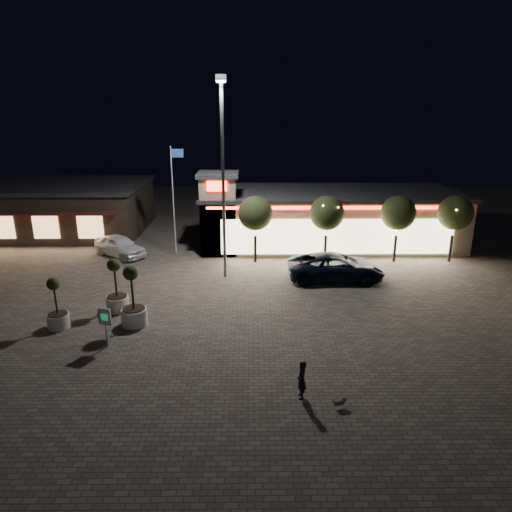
{
  "coord_description": "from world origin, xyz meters",
  "views": [
    {
      "loc": [
        3.75,
        -20.12,
        10.42
      ],
      "look_at": [
        4.0,
        6.0,
        2.04
      ],
      "focal_mm": 32.0,
      "sensor_mm": 36.0,
      "label": 1
    }
  ],
  "objects_px": {
    "white_sedan": "(120,246)",
    "planter_mid": "(134,307)",
    "pickup_truck": "(336,267)",
    "valet_sign": "(105,320)",
    "planter_left": "(57,312)",
    "pedestrian": "(302,380)"
  },
  "relations": [
    {
      "from": "white_sedan",
      "to": "planter_mid",
      "type": "distance_m",
      "value": 12.16
    },
    {
      "from": "pickup_truck",
      "to": "valet_sign",
      "type": "relative_size",
      "value": 3.23
    },
    {
      "from": "white_sedan",
      "to": "planter_mid",
      "type": "relative_size",
      "value": 1.44
    },
    {
      "from": "valet_sign",
      "to": "planter_left",
      "type": "bearing_deg",
      "value": 146.93
    },
    {
      "from": "planter_mid",
      "to": "white_sedan",
      "type": "bearing_deg",
      "value": 108.6
    },
    {
      "from": "pickup_truck",
      "to": "planter_left",
      "type": "height_order",
      "value": "planter_left"
    },
    {
      "from": "planter_mid",
      "to": "valet_sign",
      "type": "distance_m",
      "value": 2.4
    },
    {
      "from": "planter_left",
      "to": "pedestrian",
      "type": "bearing_deg",
      "value": -27.35
    },
    {
      "from": "pedestrian",
      "to": "valet_sign",
      "type": "xyz_separation_m",
      "value": [
        -8.53,
        4.01,
        0.57
      ]
    },
    {
      "from": "pickup_truck",
      "to": "planter_mid",
      "type": "relative_size",
      "value": 1.94
    },
    {
      "from": "pickup_truck",
      "to": "white_sedan",
      "type": "bearing_deg",
      "value": 70.81
    },
    {
      "from": "pickup_truck",
      "to": "planter_left",
      "type": "relative_size",
      "value": 2.31
    },
    {
      "from": "planter_left",
      "to": "valet_sign",
      "type": "distance_m",
      "value": 3.63
    },
    {
      "from": "white_sedan",
      "to": "planter_mid",
      "type": "xyz_separation_m",
      "value": [
        3.88,
        -11.53,
        0.2
      ]
    },
    {
      "from": "planter_left",
      "to": "pickup_truck",
      "type": "bearing_deg",
      "value": 23.81
    },
    {
      "from": "pedestrian",
      "to": "pickup_truck",
      "type": "bearing_deg",
      "value": 159.95
    },
    {
      "from": "white_sedan",
      "to": "pedestrian",
      "type": "relative_size",
      "value": 3.01
    },
    {
      "from": "white_sedan",
      "to": "pedestrian",
      "type": "xyz_separation_m",
      "value": [
        11.7,
        -17.8,
        -0.02
      ]
    },
    {
      "from": "planter_left",
      "to": "valet_sign",
      "type": "relative_size",
      "value": 1.4
    },
    {
      "from": "white_sedan",
      "to": "valet_sign",
      "type": "height_order",
      "value": "valet_sign"
    },
    {
      "from": "pickup_truck",
      "to": "white_sedan",
      "type": "relative_size",
      "value": 1.35
    },
    {
      "from": "pickup_truck",
      "to": "white_sedan",
      "type": "xyz_separation_m",
      "value": [
        -15.23,
        5.18,
        -0.08
      ]
    }
  ]
}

